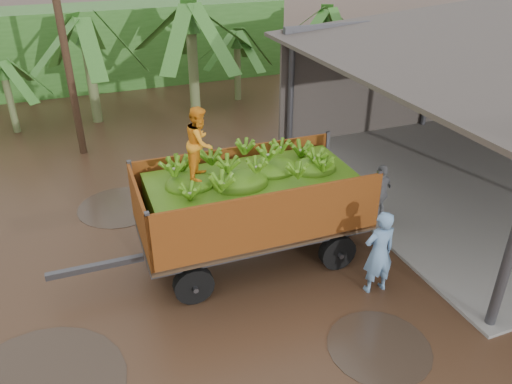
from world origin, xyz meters
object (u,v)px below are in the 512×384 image
(man_grey, at_px, (380,193))
(utility_pole, at_px, (64,43))
(banana_trailer, at_px, (251,201))
(man_blue, at_px, (379,252))

(man_grey, relative_size, utility_pole, 0.22)
(banana_trailer, relative_size, man_grey, 4.37)
(banana_trailer, xyz_separation_m, man_blue, (2.04, -2.09, -0.55))
(man_grey, xyz_separation_m, utility_pole, (-6.93, 7.41, 2.89))
(banana_trailer, bearing_deg, man_grey, 6.38)
(banana_trailer, xyz_separation_m, utility_pole, (-3.21, 7.75, 2.18))
(banana_trailer, relative_size, utility_pole, 0.97)
(man_blue, height_order, utility_pole, utility_pole)
(banana_trailer, height_order, man_grey, banana_trailer)
(man_blue, distance_m, utility_pole, 11.47)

